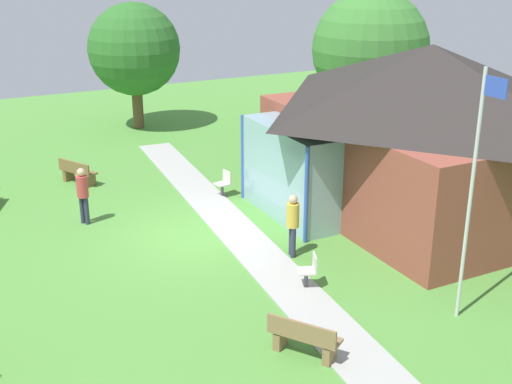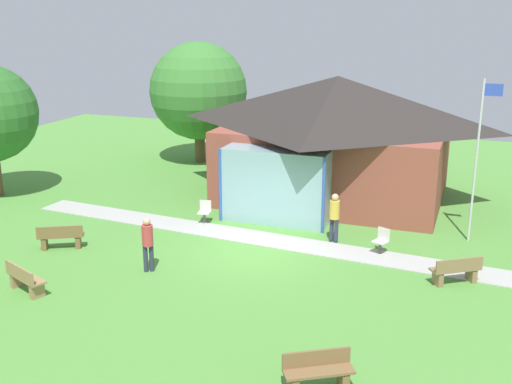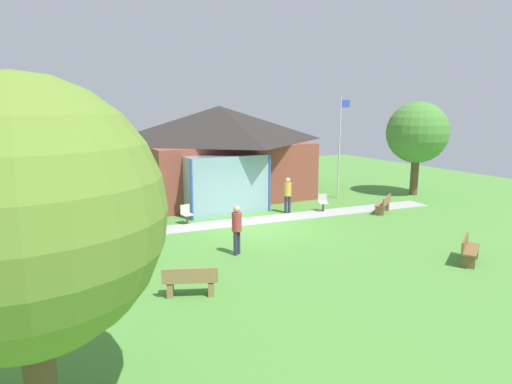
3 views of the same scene
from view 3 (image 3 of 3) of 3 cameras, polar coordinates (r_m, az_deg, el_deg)
The scene contains 15 objects.
ground_plane at distance 18.69m, azimuth 1.05°, elevation -4.66°, with size 44.00×44.00×0.00m, color #54933D.
pavilion at distance 24.89m, azimuth -4.71°, elevation 5.46°, with size 9.86×8.63×5.13m.
footpath at distance 19.70m, azimuth -0.58°, elevation -3.80°, with size 19.30×1.30×0.03m, color #ADADA8.
flagpole at distance 24.74m, azimuth 10.90°, elevation 6.25°, with size 0.64×0.08×5.59m.
bench_mid_left at distance 14.79m, azimuth -16.84°, elevation -7.77°, with size 1.53×1.11×0.84m.
bench_front_right at distance 16.10m, azimuth 26.02°, elevation -6.89°, with size 1.51×1.16×0.84m.
bench_mid_right at distance 22.06m, azimuth 16.31°, elevation -1.61°, with size 1.49×1.21×0.84m.
bench_front_left at distance 12.17m, azimuth -8.53°, elevation -11.52°, with size 1.55×0.98×0.84m.
patio_chair_lawn_spare at distance 21.72m, azimuth 8.73°, elevation -1.45°, with size 0.57×0.57×0.86m.
patio_chair_west at distance 19.37m, azimuth -9.05°, elevation -2.97°, with size 0.51×0.51×0.86m.
visitor_strolling_lawn at distance 15.09m, azimuth -2.52°, elevation -4.46°, with size 0.34×0.34×1.74m.
visitor_on_path at distance 21.08m, azimuth 4.16°, elevation -0.04°, with size 0.34×0.34×1.74m.
tree_east_hedge at distance 26.88m, azimuth 20.30°, elevation 7.24°, with size 3.49×3.49×5.38m.
tree_behind_pavilion_left at distance 26.85m, azimuth -24.35°, elevation 7.18°, with size 4.99×4.99×6.22m.
tree_lawn_corner at distance 7.39m, azimuth -28.00°, elevation -2.86°, with size 4.23×4.23×5.56m.
Camera 3 is at (-8.57, -15.84, 5.02)m, focal length 30.67 mm.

